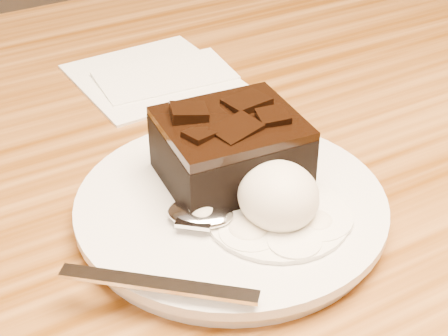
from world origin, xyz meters
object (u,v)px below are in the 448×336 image
spoon (200,215)px  brownie (231,153)px  plate (231,210)px  ice_cream_scoop (278,196)px  napkin (152,75)px

spoon → brownie: bearing=-11.0°
plate → ice_cream_scoop: 0.05m
plate → brownie: bearing=60.2°
brownie → ice_cream_scoop: size_ratio=1.66×
brownie → plate: bearing=-119.8°
plate → spoon: 0.04m
brownie → ice_cream_scoop: (0.00, -0.06, -0.00)m
plate → brownie: brownie is taller
plate → napkin: 0.24m
spoon → ice_cream_scoop: bearing=-74.5°
brownie → napkin: bearing=80.4°
spoon → napkin: 0.26m
napkin → brownie: bearing=-99.6°
plate → napkin: bearing=78.3°
brownie → spoon: brownie is taller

